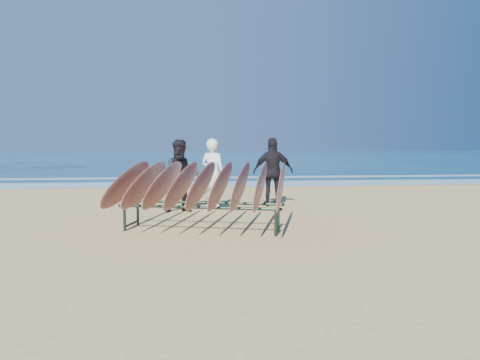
% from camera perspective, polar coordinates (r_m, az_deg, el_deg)
% --- Properties ---
extents(ground, '(120.00, 120.00, 0.00)m').
position_cam_1_polar(ground, '(8.26, 0.57, -7.05)').
color(ground, tan).
rests_on(ground, ground).
extents(ocean, '(160.00, 160.00, 0.00)m').
position_cam_1_polar(ocean, '(63.06, -5.06, 3.28)').
color(ocean, navy).
rests_on(ocean, ground).
extents(foam_near, '(160.00, 160.00, 0.00)m').
position_cam_1_polar(foam_near, '(18.13, -2.98, -0.53)').
color(foam_near, white).
rests_on(foam_near, ground).
extents(foam_far, '(160.00, 160.00, 0.00)m').
position_cam_1_polar(foam_far, '(21.62, -3.45, 0.33)').
color(foam_far, white).
rests_on(foam_far, ground).
extents(surfboard_rack, '(3.71, 3.24, 1.48)m').
position_cam_1_polar(surfboard_rack, '(8.42, -5.09, -0.63)').
color(surfboard_rack, '#1C2E24').
rests_on(surfboard_rack, ground).
extents(person_white, '(0.80, 0.74, 1.84)m').
position_cam_1_polar(person_white, '(11.06, -3.65, 0.77)').
color(person_white, white).
rests_on(person_white, ground).
extents(person_dark_a, '(0.98, 0.82, 1.81)m').
position_cam_1_polar(person_dark_a, '(10.73, -7.81, 0.53)').
color(person_dark_a, black).
rests_on(person_dark_a, ground).
extents(person_dark_b, '(1.11, 0.50, 1.87)m').
position_cam_1_polar(person_dark_b, '(11.72, 4.44, 1.08)').
color(person_dark_b, black).
rests_on(person_dark_b, ground).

